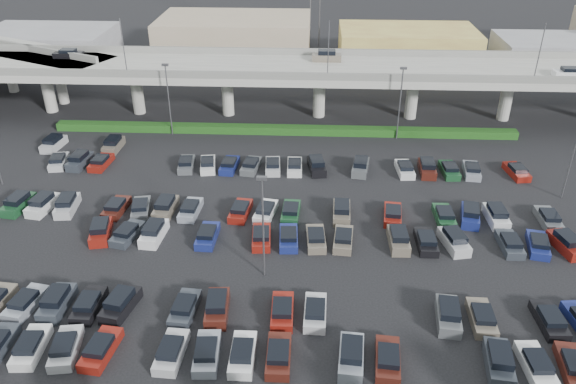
{
  "coord_description": "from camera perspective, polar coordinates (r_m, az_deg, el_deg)",
  "views": [
    {
      "loc": [
        4.22,
        -49.53,
        32.24
      ],
      "look_at": [
        1.61,
        4.22,
        2.0
      ],
      "focal_mm": 35.0,
      "sensor_mm": 36.0,
      "label": 1
    }
  ],
  "objects": [
    {
      "name": "light_poles",
      "position": [
        58.31,
        -5.75,
        2.7
      ],
      "size": [
        66.9,
        48.38,
        10.3
      ],
      "color": "#4D4D52",
      "rests_on": "ground"
    },
    {
      "name": "overpass",
      "position": [
        85.48,
        -0.32,
        12.14
      ],
      "size": [
        150.0,
        13.0,
        15.8
      ],
      "color": "gray",
      "rests_on": "ground"
    },
    {
      "name": "hedge",
      "position": [
        81.09,
        -0.43,
        6.33
      ],
      "size": [
        66.0,
        1.6,
        1.1
      ],
      "primitive_type": "cube",
      "color": "#173A11",
      "rests_on": "ground"
    },
    {
      "name": "parked_cars",
      "position": [
        56.1,
        -3.06,
        -5.02
      ],
      "size": [
        63.07,
        41.6,
        1.67
      ],
      "color": "#30353E",
      "rests_on": "ground"
    },
    {
      "name": "distant_buildings",
      "position": [
        115.21,
        6.99,
        14.8
      ],
      "size": [
        138.0,
        24.0,
        9.0
      ],
      "color": "gray",
      "rests_on": "ground"
    },
    {
      "name": "ground",
      "position": [
        59.24,
        -1.76,
        -3.65
      ],
      "size": [
        280.0,
        280.0,
        0.0
      ],
      "primitive_type": "plane",
      "color": "black"
    }
  ]
}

